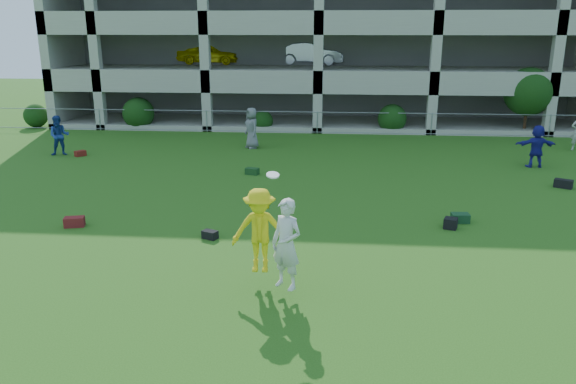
# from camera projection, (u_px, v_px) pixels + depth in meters

# --- Properties ---
(ground) EXTENTS (100.00, 100.00, 0.00)m
(ground) POSITION_uv_depth(u_px,v_px,m) (284.00, 295.00, 11.93)
(ground) COLOR #235114
(ground) RESTS_ON ground
(bystander_a) EXTENTS (1.03, 0.91, 1.77)m
(bystander_a) POSITION_uv_depth(u_px,v_px,m) (59.00, 136.00, 24.73)
(bystander_a) COLOR navy
(bystander_a) RESTS_ON ground
(bystander_c) EXTENTS (1.01, 1.11, 1.90)m
(bystander_c) POSITION_uv_depth(u_px,v_px,m) (252.00, 128.00, 26.22)
(bystander_c) COLOR slate
(bystander_c) RESTS_ON ground
(bystander_d) EXTENTS (1.63, 0.60, 1.73)m
(bystander_d) POSITION_uv_depth(u_px,v_px,m) (537.00, 146.00, 22.64)
(bystander_d) COLOR navy
(bystander_d) RESTS_ON ground
(bag_red_a) EXTENTS (0.61, 0.43, 0.28)m
(bag_red_a) POSITION_uv_depth(u_px,v_px,m) (74.00, 222.00, 15.99)
(bag_red_a) COLOR #5B1A0F
(bag_red_a) RESTS_ON ground
(bag_black_b) EXTENTS (0.47, 0.39, 0.22)m
(bag_black_b) POSITION_uv_depth(u_px,v_px,m) (210.00, 235.00, 15.09)
(bag_black_b) COLOR black
(bag_black_b) RESTS_ON ground
(bag_green_c) EXTENTS (0.51, 0.37, 0.26)m
(bag_green_c) POSITION_uv_depth(u_px,v_px,m) (460.00, 218.00, 16.35)
(bag_green_c) COLOR #14381E
(bag_green_c) RESTS_ON ground
(crate_d) EXTENTS (0.45, 0.45, 0.30)m
(crate_d) POSITION_uv_depth(u_px,v_px,m) (451.00, 223.00, 15.84)
(crate_d) COLOR black
(crate_d) RESTS_ON ground
(bag_black_e) EXTENTS (0.67, 0.56, 0.30)m
(bag_black_e) POSITION_uv_depth(u_px,v_px,m) (563.00, 184.00, 19.87)
(bag_black_e) COLOR black
(bag_black_e) RESTS_ON ground
(bag_red_f) EXTENTS (0.50, 0.53, 0.24)m
(bag_red_f) POSITION_uv_depth(u_px,v_px,m) (80.00, 153.00, 24.79)
(bag_red_f) COLOR #5D130F
(bag_red_f) RESTS_ON ground
(bag_green_g) EXTENTS (0.57, 0.43, 0.25)m
(bag_green_g) POSITION_uv_depth(u_px,v_px,m) (252.00, 171.00, 21.69)
(bag_green_g) COLOR #153A1A
(bag_green_g) RESTS_ON ground
(frisbee_contest) EXTENTS (1.66, 1.27, 2.41)m
(frisbee_contest) POSITION_uv_depth(u_px,v_px,m) (267.00, 234.00, 11.91)
(frisbee_contest) COLOR yellow
(frisbee_contest) RESTS_ON ground
(parking_garage) EXTENTS (30.00, 14.00, 12.00)m
(parking_garage) POSITION_uv_depth(u_px,v_px,m) (323.00, 19.00, 36.72)
(parking_garage) COLOR #9E998C
(parking_garage) RESTS_ON ground
(fence) EXTENTS (36.06, 0.06, 1.20)m
(fence) POSITION_uv_depth(u_px,v_px,m) (317.00, 122.00, 29.92)
(fence) COLOR gray
(fence) RESTS_ON ground
(shrub_row) EXTENTS (34.38, 2.52, 3.50)m
(shrub_row) POSITION_uv_depth(u_px,v_px,m) (404.00, 105.00, 29.96)
(shrub_row) COLOR #163D11
(shrub_row) RESTS_ON ground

